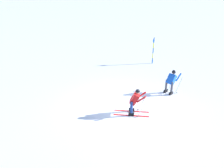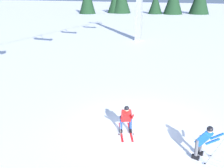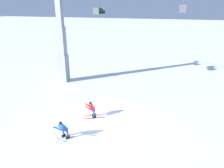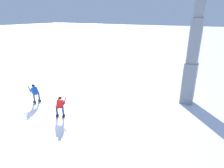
% 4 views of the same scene
% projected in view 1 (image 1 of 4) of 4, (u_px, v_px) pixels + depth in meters
% --- Properties ---
extents(ground_plane, '(260.00, 260.00, 0.00)m').
position_uv_depth(ground_plane, '(124.00, 105.00, 12.09)').
color(ground_plane, white).
extents(skier_carving_main, '(1.80, 1.24, 1.47)m').
position_uv_depth(skier_carving_main, '(135.00, 100.00, 10.99)').
color(skier_carving_main, red).
rests_on(skier_carving_main, ground_plane).
extents(trail_marker_pole, '(0.07, 0.28, 2.13)m').
position_uv_depth(trail_marker_pole, '(153.00, 50.00, 18.02)').
color(trail_marker_pole, blue).
rests_on(trail_marker_pole, ground_plane).
extents(skier_distant_uphill, '(0.99, 1.78, 1.54)m').
position_uv_depth(skier_distant_uphill, '(171.00, 80.00, 13.16)').
color(skier_distant_uphill, white).
rests_on(skier_distant_uphill, ground_plane).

